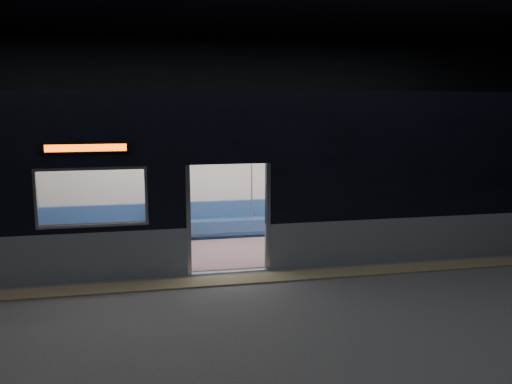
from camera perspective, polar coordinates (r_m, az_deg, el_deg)
name	(u,v)px	position (r m, az deg, el deg)	size (l,w,h in m)	color
station_floor	(239,292)	(9.30, -1.83, -10.46)	(24.00, 14.00, 0.01)	#47494C
station_envelope	(238,70)	(8.74, -1.96, 12.75)	(24.00, 14.00, 5.00)	black
tactile_strip	(233,280)	(9.80, -2.39, -9.26)	(22.80, 0.50, 0.03)	#8C7F59
metro_car	(217,165)	(11.32, -4.10, 2.81)	(18.00, 3.04, 3.35)	gray
passenger	(163,209)	(12.40, -9.78, -1.82)	(0.36, 0.62, 1.27)	black
handbag	(165,216)	(12.23, -9.52, -2.46)	(0.24, 0.21, 0.12)	black
transit_map	(408,170)	(14.15, 15.68, 2.28)	(0.96, 0.03, 0.62)	white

